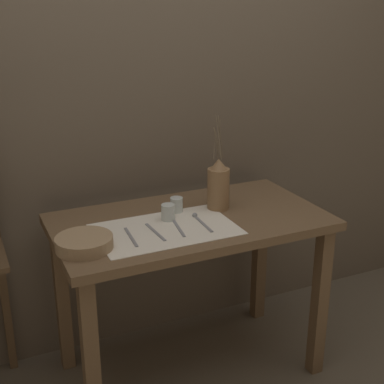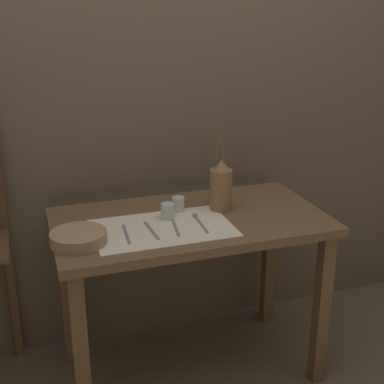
# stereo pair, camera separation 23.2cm
# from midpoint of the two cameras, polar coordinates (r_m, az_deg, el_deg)

# --- Properties ---
(ground_plane) EXTENTS (12.00, 12.00, 0.00)m
(ground_plane) POSITION_cam_midpoint_polar(r_m,az_deg,el_deg) (2.77, 2.33, -18.24)
(ground_plane) COLOR brown
(stone_wall_back) EXTENTS (7.00, 0.06, 2.40)m
(stone_wall_back) POSITION_cam_midpoint_polar(r_m,az_deg,el_deg) (2.64, -0.71, 8.80)
(stone_wall_back) COLOR brown
(stone_wall_back) RESTS_ON ground_plane
(wooden_table) EXTENTS (1.20, 0.66, 0.80)m
(wooden_table) POSITION_cam_midpoint_polar(r_m,az_deg,el_deg) (2.41, 2.55, -5.50)
(wooden_table) COLOR brown
(wooden_table) RESTS_ON ground_plane
(linen_cloth) EXTENTS (0.58, 0.37, 0.00)m
(linen_cloth) POSITION_cam_midpoint_polar(r_m,az_deg,el_deg) (2.25, -0.20, -3.93)
(linen_cloth) COLOR silver
(linen_cloth) RESTS_ON wooden_table
(pitcher_with_flowers) EXTENTS (0.10, 0.10, 0.44)m
(pitcher_with_flowers) POSITION_cam_midpoint_polar(r_m,az_deg,el_deg) (2.43, 5.85, 0.54)
(pitcher_with_flowers) COLOR olive
(pitcher_with_flowers) RESTS_ON wooden_table
(wooden_bowl) EXTENTS (0.22, 0.22, 0.05)m
(wooden_bowl) POSITION_cam_midpoint_polar(r_m,az_deg,el_deg) (2.13, -8.98, -4.93)
(wooden_bowl) COLOR #9E7F5B
(wooden_bowl) RESTS_ON wooden_table
(glass_tumbler_near) EXTENTS (0.06, 0.06, 0.07)m
(glass_tumbler_near) POSITION_cam_midpoint_polar(r_m,az_deg,el_deg) (2.33, 0.22, -2.12)
(glass_tumbler_near) COLOR silver
(glass_tumbler_near) RESTS_ON wooden_table
(glass_tumbler_far) EXTENTS (0.06, 0.06, 0.07)m
(glass_tumbler_far) POSITION_cam_midpoint_polar(r_m,az_deg,el_deg) (2.42, 1.26, -1.35)
(glass_tumbler_far) COLOR silver
(glass_tumbler_far) RESTS_ON wooden_table
(fork_inner) EXTENTS (0.03, 0.19, 0.00)m
(fork_inner) POSITION_cam_midpoint_polar(r_m,az_deg,el_deg) (2.19, -4.02, -4.58)
(fork_inner) COLOR gray
(fork_inner) RESTS_ON wooden_table
(fork_outer) EXTENTS (0.02, 0.19, 0.00)m
(fork_outer) POSITION_cam_midpoint_polar(r_m,az_deg,el_deg) (2.22, -1.36, -4.17)
(fork_outer) COLOR gray
(fork_outer) RESTS_ON wooden_table
(knife_center) EXTENTS (0.04, 0.19, 0.00)m
(knife_center) POSITION_cam_midpoint_polar(r_m,az_deg,el_deg) (2.25, 1.16, -3.80)
(knife_center) COLOR gray
(knife_center) RESTS_ON wooden_table
(spoon_outer) EXTENTS (0.03, 0.20, 0.02)m
(spoon_outer) POSITION_cam_midpoint_polar(r_m,az_deg,el_deg) (2.34, 3.40, -2.91)
(spoon_outer) COLOR gray
(spoon_outer) RESTS_ON wooden_table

